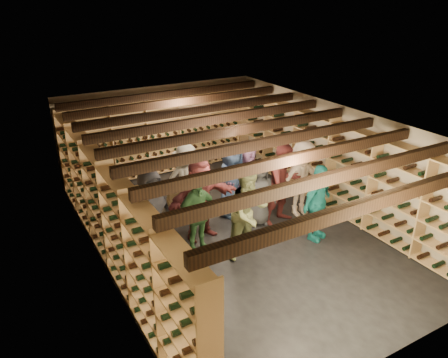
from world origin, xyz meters
TOP-DOWN VIEW (x-y plane):
  - ground at (0.00, 0.00)m, footprint 8.00×8.00m
  - walls at (0.00, 0.00)m, footprint 5.52×8.02m
  - ceiling at (0.00, 0.00)m, footprint 5.50×8.00m
  - ceiling_joists at (0.00, 0.00)m, footprint 5.40×7.12m
  - wine_rack_left at (-2.57, 0.00)m, footprint 0.32×7.50m
  - wine_rack_right at (2.57, 0.00)m, footprint 0.32×7.50m
  - wine_rack_back at (0.00, 3.83)m, footprint 4.70×0.30m
  - crate_stack_left at (-0.52, 1.74)m, footprint 0.55×0.42m
  - crate_stack_right at (1.05, 1.74)m, footprint 0.51×0.34m
  - crate_loose at (0.76, 2.59)m, footprint 0.55×0.41m
  - person_0 at (-1.75, 0.20)m, footprint 0.93×0.69m
  - person_2 at (-0.20, -0.83)m, footprint 0.96×0.80m
  - person_3 at (1.72, -0.04)m, footprint 1.15×0.69m
  - person_4 at (1.31, -1.01)m, footprint 1.03×0.70m
  - person_5 at (-0.70, 0.20)m, footprint 1.67×0.72m
  - person_6 at (0.34, 0.71)m, footprint 0.97×0.79m
  - person_8 at (1.17, -0.11)m, footprint 0.96×0.79m
  - person_9 at (-0.51, 1.24)m, footprint 1.23×0.94m
  - person_10 at (-1.00, -0.26)m, footprint 1.01×0.57m
  - person_11 at (0.86, 0.90)m, footprint 1.55×0.86m
  - person_12 at (0.66, 0.09)m, footprint 0.83×0.65m

SIDE VIEW (x-z plane):
  - ground at x=0.00m, z-range 0.00..0.00m
  - crate_loose at x=0.76m, z-range 0.00..0.17m
  - crate_stack_left at x=-0.52m, z-range 0.00..0.51m
  - crate_stack_right at x=1.05m, z-range 0.00..0.51m
  - person_12 at x=0.66m, z-range 0.00..1.49m
  - person_11 at x=0.86m, z-range 0.00..1.60m
  - person_10 at x=-1.00m, z-range 0.00..1.62m
  - person_4 at x=1.31m, z-range 0.00..1.63m
  - person_9 at x=-0.51m, z-range 0.00..1.68m
  - person_6 at x=0.34m, z-range 0.00..1.73m
  - person_0 at x=-1.75m, z-range 0.00..1.73m
  - person_3 at x=1.72m, z-range 0.00..1.74m
  - person_5 at x=-0.70m, z-range 0.00..1.74m
  - person_2 at x=-0.20m, z-range 0.00..1.80m
  - person_8 at x=1.17m, z-range 0.00..1.81m
  - wine_rack_back at x=0.00m, z-range 0.00..2.15m
  - wine_rack_left at x=-2.57m, z-range 0.00..2.15m
  - wine_rack_right at x=2.57m, z-range 0.00..2.15m
  - walls at x=0.00m, z-range 0.00..2.40m
  - ceiling_joists at x=0.00m, z-range 2.17..2.35m
  - ceiling at x=0.00m, z-range 2.40..2.40m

